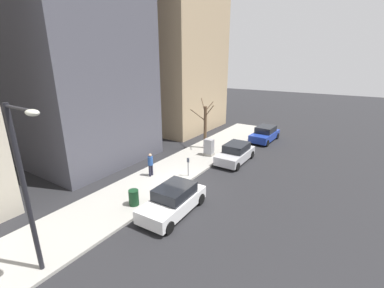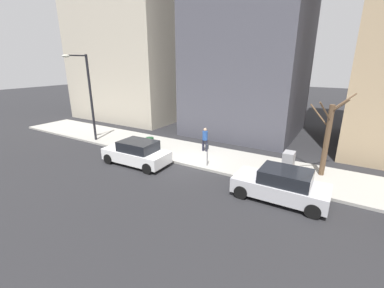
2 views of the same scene
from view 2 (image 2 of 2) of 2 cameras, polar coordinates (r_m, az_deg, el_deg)
ground_plane at (r=15.85m, az=-1.21°, el=-4.97°), size 120.00×120.00×0.00m
sidewalk at (r=17.42m, az=2.33°, el=-2.55°), size 4.00×36.00×0.15m
parked_car_silver at (r=12.62m, az=19.21°, el=-8.62°), size 1.94×4.21×1.52m
parked_car_white at (r=16.30m, az=-12.17°, el=-1.95°), size 2.04×4.26×1.52m
parking_meter at (r=15.30m, az=3.42°, el=-1.92°), size 0.14×0.10×1.35m
utility_box at (r=14.77m, az=20.54°, el=-4.37°), size 0.83×0.61×1.43m
streetlamp at (r=21.14m, az=-22.26°, el=10.79°), size 1.97×0.32×6.50m
bare_tree at (r=15.42m, az=27.81°, el=1.25°), size 2.17×2.14×4.46m
trash_bin at (r=18.37m, az=-9.33°, el=0.05°), size 0.56×0.56×0.90m
pedestrian_near_meter at (r=17.76m, az=2.91°, el=1.29°), size 0.36×0.40×1.66m
office_tower_right at (r=31.88m, az=-11.16°, el=21.80°), size 11.90×11.90×16.99m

